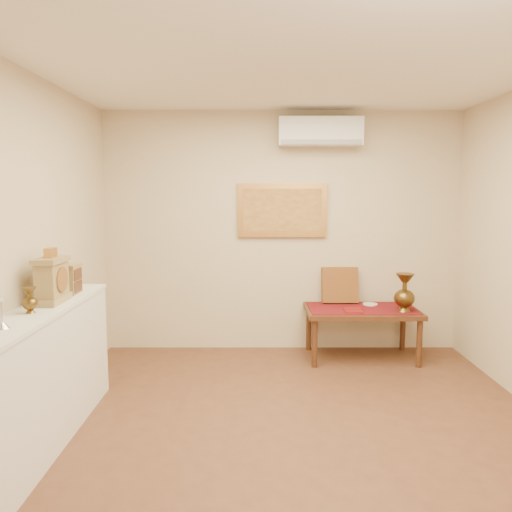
{
  "coord_description": "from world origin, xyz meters",
  "views": [
    {
      "loc": [
        -0.3,
        -3.39,
        1.79
      ],
      "look_at": [
        -0.3,
        1.15,
        1.22
      ],
      "focal_mm": 35.0,
      "sensor_mm": 36.0,
      "label": 1
    }
  ],
  "objects_px": {
    "mantel_clock": "(52,280)",
    "wooden_chest": "(69,279)",
    "low_table": "(362,315)",
    "brass_urn_tall": "(405,288)",
    "display_ledge": "(40,378)"
  },
  "relations": [
    {
      "from": "mantel_clock",
      "to": "low_table",
      "type": "height_order",
      "value": "mantel_clock"
    },
    {
      "from": "brass_urn_tall",
      "to": "mantel_clock",
      "type": "distance_m",
      "value": 3.43
    },
    {
      "from": "wooden_chest",
      "to": "low_table",
      "type": "xyz_separation_m",
      "value": [
        2.66,
        1.31,
        -0.62
      ]
    },
    {
      "from": "mantel_clock",
      "to": "wooden_chest",
      "type": "height_order",
      "value": "mantel_clock"
    },
    {
      "from": "mantel_clock",
      "to": "brass_urn_tall",
      "type": "bearing_deg",
      "value": 25.97
    },
    {
      "from": "display_ledge",
      "to": "low_table",
      "type": "height_order",
      "value": "display_ledge"
    },
    {
      "from": "brass_urn_tall",
      "to": "mantel_clock",
      "type": "bearing_deg",
      "value": -154.03
    },
    {
      "from": "mantel_clock",
      "to": "low_table",
      "type": "distance_m",
      "value": 3.19
    },
    {
      "from": "brass_urn_tall",
      "to": "low_table",
      "type": "height_order",
      "value": "brass_urn_tall"
    },
    {
      "from": "display_ledge",
      "to": "mantel_clock",
      "type": "distance_m",
      "value": 0.71
    },
    {
      "from": "display_ledge",
      "to": "low_table",
      "type": "xyz_separation_m",
      "value": [
        2.67,
        1.88,
        -0.01
      ]
    },
    {
      "from": "mantel_clock",
      "to": "low_table",
      "type": "xyz_separation_m",
      "value": [
        2.65,
        1.64,
        -0.67
      ]
    },
    {
      "from": "low_table",
      "to": "wooden_chest",
      "type": "bearing_deg",
      "value": -153.83
    },
    {
      "from": "brass_urn_tall",
      "to": "mantel_clock",
      "type": "xyz_separation_m",
      "value": [
        -3.06,
        -1.49,
        0.35
      ]
    },
    {
      "from": "display_ledge",
      "to": "wooden_chest",
      "type": "height_order",
      "value": "wooden_chest"
    }
  ]
}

